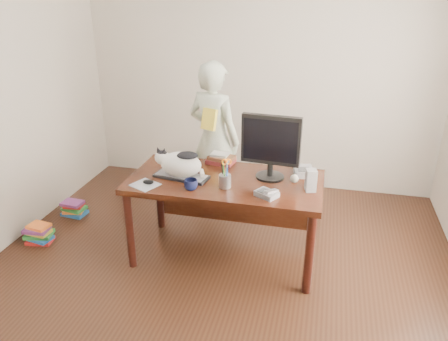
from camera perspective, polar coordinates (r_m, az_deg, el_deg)
room at (r=2.87m, az=-2.60°, el=4.93°), size 4.50×4.50×4.50m
desk at (r=3.76m, az=0.46°, el=-2.71°), size 1.60×0.80×0.75m
keyboard at (r=3.67m, az=-5.58°, el=-0.74°), size 0.48×0.24×0.03m
cat at (r=3.63m, az=-5.87°, el=0.98°), size 0.45×0.27×0.25m
monitor at (r=3.55m, az=6.13°, el=3.49°), size 0.49×0.26×0.54m
pen_cup at (r=3.46m, az=0.14°, el=-1.17°), size 0.13×0.13×0.24m
mousepad at (r=3.58m, az=-10.27°, el=-1.85°), size 0.26×0.25×0.00m
mouse at (r=3.58m, az=-9.88°, el=-1.47°), size 0.11×0.09×0.04m
coffee_mug at (r=3.44m, az=-4.34°, el=-1.85°), size 0.15×0.15×0.09m
phone at (r=3.35m, az=5.66°, el=-3.01°), size 0.20×0.18×0.07m
speaker at (r=3.46m, az=11.28°, el=-1.26°), size 0.10×0.11×0.18m
baseball at (r=3.60m, az=9.17°, el=-1.06°), size 0.07×0.07×0.07m
book_stack at (r=3.94m, az=-0.38°, el=1.53°), size 0.27×0.22×0.09m
calculator at (r=3.77m, az=10.31°, el=-0.10°), size 0.18×0.22×0.06m
person at (r=4.44m, az=-1.32°, el=4.12°), size 0.67×0.55×1.58m
held_book at (r=4.20m, az=-1.95°, el=6.70°), size 0.17×0.14×0.21m
book_pile_a at (r=4.48m, az=-23.00°, el=-7.61°), size 0.27×0.22×0.18m
book_pile_b at (r=4.86m, az=-19.01°, el=-4.70°), size 0.26×0.20×0.15m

